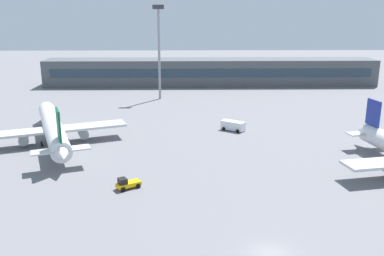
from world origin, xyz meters
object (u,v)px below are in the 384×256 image
(floodlight_tower_west, at_px, (159,46))
(baggage_tug_yellow, at_px, (127,184))
(airplane_mid, at_px, (53,127))
(service_van_white, at_px, (233,126))

(floodlight_tower_west, bearing_deg, baggage_tug_yellow, -91.21)
(airplane_mid, bearing_deg, service_van_white, 11.60)
(floodlight_tower_west, bearing_deg, service_van_white, -62.78)
(baggage_tug_yellow, bearing_deg, airplane_mid, 127.03)
(baggage_tug_yellow, xyz_separation_m, service_van_white, (19.20, 30.87, 0.31))
(airplane_mid, distance_m, service_van_white, 37.61)
(airplane_mid, xyz_separation_m, baggage_tug_yellow, (17.59, -23.32, -2.27))
(airplane_mid, height_order, service_van_white, airplane_mid)
(baggage_tug_yellow, xyz_separation_m, floodlight_tower_west, (1.38, 65.51, 14.69))
(airplane_mid, distance_m, baggage_tug_yellow, 29.30)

